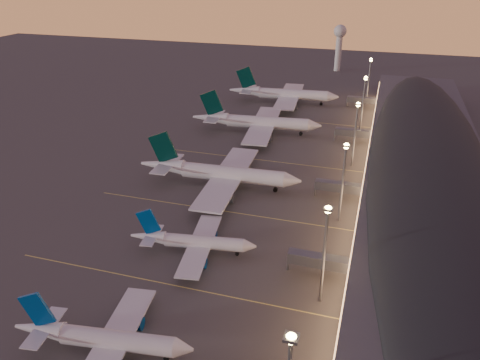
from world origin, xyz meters
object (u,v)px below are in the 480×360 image
airliner_narrow_north (193,242)px  airliner_wide_mid (256,122)px  airliner_narrow_south (103,339)px  airliner_wide_near (219,173)px  airliner_wide_far (283,94)px  radar_tower (339,40)px

airliner_narrow_north → airliner_wide_mid: (-9.86, 101.48, 1.74)m
airliner_narrow_south → airliner_wide_near: size_ratio=0.65×
airliner_narrow_south → airliner_wide_far: bearing=83.4°
airliner_narrow_south → airliner_narrow_north: (3.60, 39.79, -0.28)m
airliner_narrow_south → airliner_wide_mid: bearing=84.5°
airliner_wide_far → airliner_narrow_south: bearing=-93.4°
airliner_wide_near → airliner_wide_far: airliner_wide_far is taller
airliner_narrow_north → airliner_wide_mid: 101.97m
airliner_wide_far → radar_tower: 98.70m
airliner_wide_far → airliner_wide_mid: bearing=-96.3°
airliner_narrow_south → radar_tower: (14.51, 289.46, 18.29)m
airliner_narrow_south → airliner_wide_far: airliner_wide_far is taller
airliner_wide_mid → radar_tower: size_ratio=1.88×
airliner_narrow_north → airliner_wide_near: 42.82m
airliner_narrow_north → radar_tower: bearing=78.6°
airliner_narrow_south → airliner_narrow_north: size_ratio=1.08×
airliner_narrow_south → airliner_narrow_north: 39.96m
airliner_narrow_south → airliner_narrow_north: bearing=76.8°
airliner_wide_near → radar_tower: 209.00m
airliner_wide_mid → airliner_wide_near: bearing=-93.7°
airliner_wide_mid → radar_tower: radar_tower is taller
airliner_wide_mid → airliner_wide_far: bearing=82.3°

